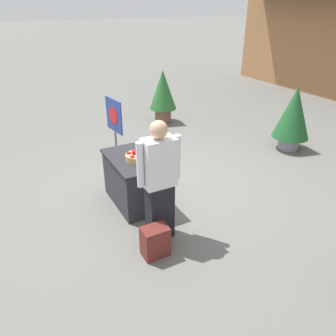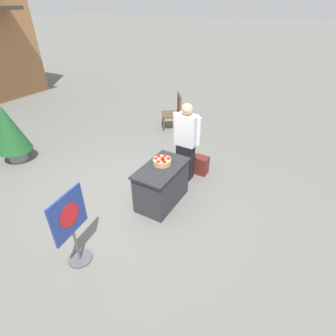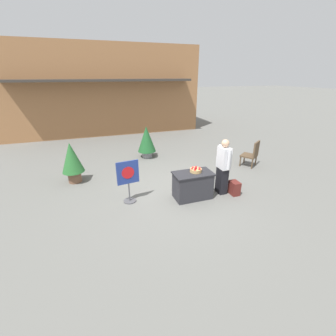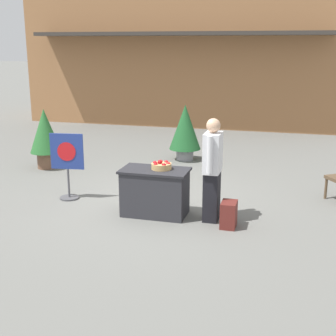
# 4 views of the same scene
# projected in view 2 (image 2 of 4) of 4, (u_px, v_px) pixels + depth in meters

# --- Properties ---
(ground_plane) EXTENTS (120.00, 120.00, 0.00)m
(ground_plane) POSITION_uv_depth(u_px,v_px,m) (130.00, 201.00, 5.20)
(ground_plane) COLOR slate
(display_table) EXTENTS (1.14, 0.65, 0.80)m
(display_table) POSITION_uv_depth(u_px,v_px,m) (162.00, 185.00, 4.98)
(display_table) COLOR #2D2D33
(display_table) RESTS_ON ground_plane
(apple_basket) EXTENTS (0.34, 0.34, 0.16)m
(apple_basket) POSITION_uv_depth(u_px,v_px,m) (162.00, 161.00, 4.82)
(apple_basket) COLOR tan
(apple_basket) RESTS_ON display_table
(person_visitor) EXTENTS (0.26, 0.61, 1.70)m
(person_visitor) POSITION_uv_depth(u_px,v_px,m) (186.00, 142.00, 5.43)
(person_visitor) COLOR black
(person_visitor) RESTS_ON ground_plane
(backpack) EXTENTS (0.24, 0.34, 0.42)m
(backpack) POSITION_uv_depth(u_px,v_px,m) (200.00, 165.00, 5.93)
(backpack) COLOR maroon
(backpack) RESTS_ON ground_plane
(poster_board) EXTENTS (0.63, 0.36, 1.25)m
(poster_board) POSITION_uv_depth(u_px,v_px,m) (72.00, 227.00, 3.66)
(poster_board) COLOR #4C4C51
(poster_board) RESTS_ON ground_plane
(patio_chair) EXTENTS (0.76, 0.76, 1.04)m
(patio_chair) POSITION_uv_depth(u_px,v_px,m) (175.00, 110.00, 7.89)
(patio_chair) COLOR brown
(patio_chair) RESTS_ON ground_plane
(potted_plant_near_right) EXTENTS (0.78, 0.78, 1.39)m
(potted_plant_near_right) POSITION_uv_depth(u_px,v_px,m) (9.00, 131.00, 6.11)
(potted_plant_near_right) COLOR gray
(potted_plant_near_right) RESTS_ON ground_plane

